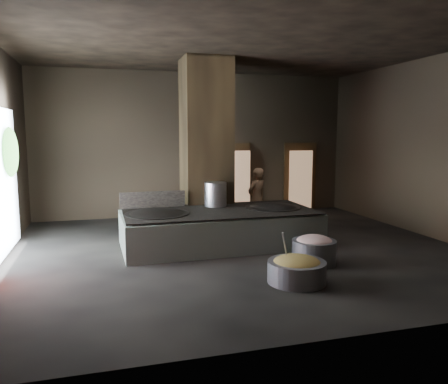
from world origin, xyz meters
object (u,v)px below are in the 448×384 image
object	(u,v)px
wok_left	(157,217)
cook	(257,198)
meat_basin	(314,252)
wok_right	(272,211)
stock_pot	(215,194)
veg_basin	(297,272)
hearth_platform	(219,229)

from	to	relation	value
wok_left	cook	size ratio (longest dim) A/B	0.84
meat_basin	wok_right	bearing A→B (deg)	92.77
wok_right	cook	distance (m)	1.42
stock_pot	meat_basin	size ratio (longest dim) A/B	0.66
cook	wok_right	bearing A→B (deg)	59.27
wok_right	veg_basin	size ratio (longest dim) A/B	1.27
stock_pot	veg_basin	size ratio (longest dim) A/B	0.57
wok_left	meat_basin	distance (m)	3.50
cook	meat_basin	world-z (taller)	cook
hearth_platform	stock_pot	bearing A→B (deg)	83.50
stock_pot	wok_left	bearing A→B (deg)	-158.20
wok_left	cook	distance (m)	3.28
stock_pot	cook	world-z (taller)	cook
hearth_platform	wok_left	bearing A→B (deg)	-179.33
cook	veg_basin	world-z (taller)	cook
wok_right	cook	xyz separation A→B (m)	(0.10, 1.41, 0.09)
stock_pot	wok_right	bearing A→B (deg)	-21.04
wok_left	meat_basin	xyz separation A→B (m)	(2.90, -1.90, -0.51)
cook	wok_left	bearing A→B (deg)	1.00
cook	meat_basin	size ratio (longest dim) A/B	1.90
wok_right	wok_left	bearing A→B (deg)	-177.95
stock_pot	veg_basin	bearing A→B (deg)	-80.21
wok_right	meat_basin	size ratio (longest dim) A/B	1.49
wok_left	veg_basin	world-z (taller)	wok_left
veg_basin	wok_right	bearing A→B (deg)	76.29
wok_right	cook	bearing A→B (deg)	85.79
hearth_platform	wok_left	distance (m)	1.50
wok_left	veg_basin	xyz separation A→B (m)	(2.09, -2.81, -0.56)
wok_left	stock_pot	world-z (taller)	stock_pot
hearth_platform	wok_left	xyz separation A→B (m)	(-1.45, -0.05, 0.36)
hearth_platform	wok_right	distance (m)	1.40
meat_basin	veg_basin	bearing A→B (deg)	-131.38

